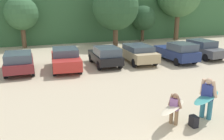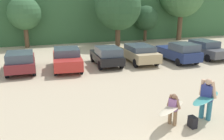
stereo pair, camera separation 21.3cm
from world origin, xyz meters
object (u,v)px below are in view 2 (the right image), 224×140
at_px(parked_car_red, 67,58).
at_px(person_adult, 207,97).
at_px(parked_car_tan, 139,53).
at_px(parked_car_black, 107,56).
at_px(parked_car_maroon, 21,61).
at_px(parked_car_navy, 179,52).
at_px(surfboard_cream, 171,108).
at_px(person_child, 173,107).
at_px(parked_car_dark_gray, 203,49).
at_px(backpack_dropped, 193,122).
at_px(surfboard_teal, 206,98).

bearing_deg(parked_car_red, person_adult, -151.12).
relative_size(parked_car_tan, person_adult, 2.48).
distance_m(parked_car_black, person_adult, 9.81).
height_order(parked_car_maroon, parked_car_navy, parked_car_navy).
bearing_deg(person_adult, surfboard_cream, -25.43).
xyz_separation_m(person_child, surfboard_cream, (-0.13, -0.07, 0.03)).
bearing_deg(parked_car_maroon, person_adult, -142.78).
height_order(parked_car_navy, parked_car_dark_gray, parked_car_navy).
distance_m(parked_car_dark_gray, backpack_dropped, 13.40).
xyz_separation_m(parked_car_dark_gray, backpack_dropped, (-8.65, -10.22, -0.56)).
distance_m(parked_car_maroon, parked_car_dark_gray, 15.14).
relative_size(parked_car_maroon, parked_car_black, 1.01).
distance_m(parked_car_black, person_child, 9.72).
bearing_deg(surfboard_teal, parked_car_tan, -128.34).
bearing_deg(parked_car_navy, person_adult, 150.99).
relative_size(parked_car_maroon, parked_car_navy, 0.97).
bearing_deg(person_child, surfboard_teal, 147.25).
relative_size(parked_car_navy, backpack_dropped, 9.13).
relative_size(parked_car_red, parked_car_black, 1.12).
xyz_separation_m(parked_car_navy, backpack_dropped, (-5.67, -9.41, -0.60)).
height_order(person_adult, backpack_dropped, person_adult).
distance_m(person_adult, person_child, 1.58).
bearing_deg(person_child, parked_car_dark_gray, -160.81).
bearing_deg(surfboard_teal, parked_car_black, -112.48).
relative_size(parked_car_black, person_adult, 2.24).
xyz_separation_m(person_child, surfboard_teal, (1.41, -0.14, 0.26)).
bearing_deg(parked_car_navy, parked_car_tan, 72.91).
height_order(person_child, surfboard_teal, person_child).
distance_m(person_child, surfboard_teal, 1.44).
bearing_deg(person_adult, person_child, -27.88).
bearing_deg(backpack_dropped, person_adult, 24.87).
distance_m(parked_car_black, surfboard_cream, 9.80).
relative_size(parked_car_red, parked_car_dark_gray, 0.91).
bearing_deg(backpack_dropped, parked_car_red, 108.14).
xyz_separation_m(parked_car_dark_gray, surfboard_teal, (-7.86, -9.90, 0.21)).
bearing_deg(parked_car_navy, parked_car_maroon, 84.50).
distance_m(parked_car_black, parked_car_tan, 2.78).
relative_size(parked_car_maroon, surfboard_cream, 2.21).
height_order(parked_car_red, person_child, parked_car_red).
height_order(parked_car_maroon, parked_car_dark_gray, parked_car_dark_gray).
height_order(parked_car_dark_gray, surfboard_cream, parked_car_dark_gray).
relative_size(surfboard_teal, surfboard_cream, 1.16).
height_order(person_adult, surfboard_teal, person_adult).
bearing_deg(surfboard_cream, parked_car_red, -108.41).
distance_m(parked_car_tan, surfboard_cream, 10.45).
bearing_deg(backpack_dropped, parked_car_navy, 58.91).
height_order(parked_car_red, surfboard_cream, parked_car_red).
bearing_deg(parked_car_maroon, parked_car_tan, -89.74).
bearing_deg(person_child, parked_car_black, -119.33).
bearing_deg(parked_car_navy, parked_car_black, 81.55).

